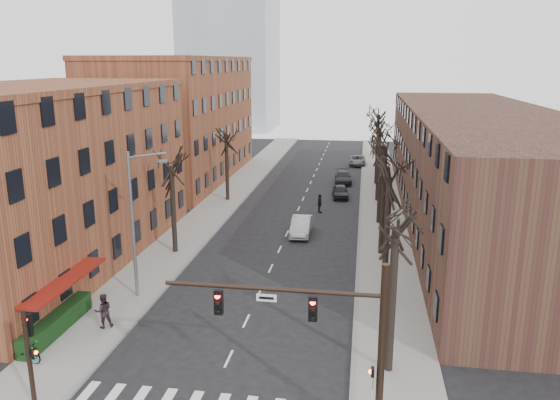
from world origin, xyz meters
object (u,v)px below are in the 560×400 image
at_px(parked_car_near, 340,191).
at_px(parked_car_mid, 343,177).
at_px(bicycle, 25,351).
at_px(silver_sedan, 301,226).

distance_m(parked_car_near, parked_car_mid, 7.16).
bearing_deg(parked_car_mid, parked_car_near, -93.91).
relative_size(parked_car_near, parked_car_mid, 0.83).
bearing_deg(bicycle, parked_car_near, -8.13).
xyz_separation_m(silver_sedan, parked_car_mid, (2.61, 20.33, -0.06)).
height_order(parked_car_near, parked_car_mid, parked_car_mid).
bearing_deg(silver_sedan, bicycle, -117.36).
xyz_separation_m(parked_car_near, parked_car_mid, (0.00, 7.16, 0.02)).
relative_size(parked_car_near, bicycle, 2.01).
height_order(parked_car_mid, bicycle, parked_car_mid).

